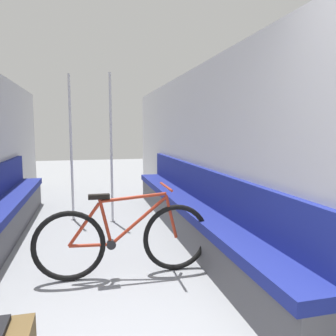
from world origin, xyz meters
name	(u,v)px	position (x,y,z in m)	size (l,w,h in m)	color
wall_right	(207,151)	(1.44, 3.20, 1.15)	(0.10, 9.59, 2.30)	#B2B2B7
bench_seat_row_right	(190,213)	(1.21, 3.19, 0.32)	(0.41, 5.24, 0.94)	#4C4C51
bicycle	(124,239)	(0.22, 2.21, 0.36)	(1.73, 0.46, 0.88)	black
grab_pole_near	(71,150)	(-0.35, 4.40, 1.11)	(0.08, 0.08, 2.28)	gray
grab_pole_far	(111,151)	(0.25, 4.15, 1.11)	(0.08, 0.08, 2.28)	gray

